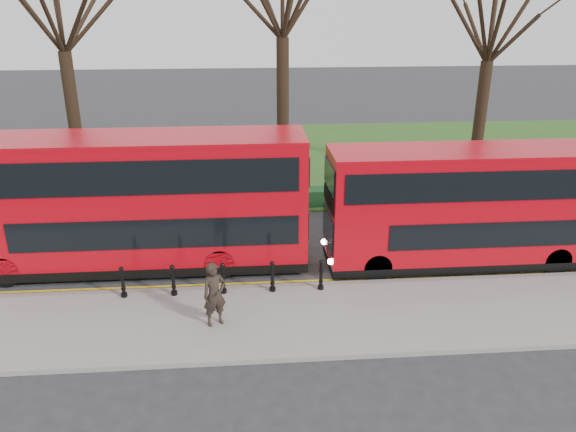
{
  "coord_description": "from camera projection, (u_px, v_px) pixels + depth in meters",
  "views": [
    {
      "loc": [
        0.06,
        -17.31,
        9.04
      ],
      "look_at": [
        1.49,
        0.5,
        2.0
      ],
      "focal_mm": 35.0,
      "sensor_mm": 36.0,
      "label": 1
    }
  ],
  "objects": [
    {
      "name": "bollard_row",
      "position": [
        223.0,
        279.0,
        17.82
      ],
      "size": [
        6.43,
        0.15,
        1.0
      ],
      "color": "black",
      "rests_on": "pavement"
    },
    {
      "name": "pedestrian",
      "position": [
        215.0,
        295.0,
        15.95
      ],
      "size": [
        0.83,
        0.71,
        1.92
      ],
      "primitive_type": "imported",
      "rotation": [
        0.0,
        0.0,
        0.43
      ],
      "color": "black",
      "rests_on": "pavement"
    },
    {
      "name": "tree_right",
      "position": [
        493.0,
        19.0,
        26.6
      ],
      "size": [
        7.06,
        7.06,
        11.02
      ],
      "color": "black",
      "rests_on": "ground"
    },
    {
      "name": "yellow_line_inner",
      "position": [
        246.0,
        283.0,
        18.9
      ],
      "size": [
        60.0,
        0.1,
        0.01
      ],
      "primitive_type": "cube",
      "color": "yellow",
      "rests_on": "ground"
    },
    {
      "name": "bus_rear",
      "position": [
        478.0,
        207.0,
        19.63
      ],
      "size": [
        10.6,
        2.44,
        4.22
      ],
      "color": "#B60511",
      "rests_on": "ground"
    },
    {
      "name": "yellow_line_outer",
      "position": [
        246.0,
        286.0,
        18.71
      ],
      "size": [
        60.0,
        0.1,
        0.01
      ],
      "primitive_type": "cube",
      "color": "yellow",
      "rests_on": "ground"
    },
    {
      "name": "tree_left",
      "position": [
        57.0,
        1.0,
        24.81
      ],
      "size": [
        7.76,
        7.76,
        12.13
      ],
      "color": "black",
      "rests_on": "ground"
    },
    {
      "name": "hedge",
      "position": [
        244.0,
        199.0,
        25.52
      ],
      "size": [
        60.0,
        0.9,
        0.8
      ],
      "primitive_type": "cube",
      "color": "black",
      "rests_on": "ground"
    },
    {
      "name": "kerb",
      "position": [
        246.0,
        288.0,
        18.41
      ],
      "size": [
        60.0,
        0.25,
        0.16
      ],
      "primitive_type": "cube",
      "color": "slate",
      "rests_on": "ground"
    },
    {
      "name": "pavement",
      "position": [
        247.0,
        321.0,
        16.55
      ],
      "size": [
        60.0,
        4.0,
        0.15
      ],
      "primitive_type": "cube",
      "color": "gray",
      "rests_on": "ground"
    },
    {
      "name": "ground",
      "position": [
        246.0,
        276.0,
        19.36
      ],
      "size": [
        120.0,
        120.0,
        0.0
      ],
      "primitive_type": "plane",
      "color": "#28282B",
      "rests_on": "ground"
    },
    {
      "name": "bus_lead",
      "position": [
        134.0,
        203.0,
        19.28
      ],
      "size": [
        11.85,
        2.72,
        4.71
      ],
      "color": "#B60511",
      "rests_on": "ground"
    },
    {
      "name": "grass_verge",
      "position": [
        243.0,
        158.0,
        33.27
      ],
      "size": [
        60.0,
        18.0,
        0.06
      ],
      "primitive_type": "cube",
      "color": "#284617",
      "rests_on": "ground"
    }
  ]
}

